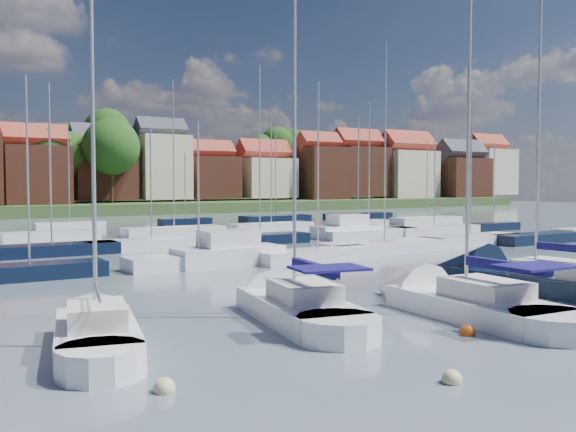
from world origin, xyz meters
TOP-DOWN VIEW (x-y plane):
  - ground at (0.00, 40.00)m, footprint 260.00×260.00m
  - sailboat_left at (-10.24, 5.26)m, footprint 4.94×11.27m
  - sailboat_centre at (-4.24, 2.28)m, footprint 4.02×11.94m
  - sailboat_navy at (3.09, 5.06)m, footprint 4.49×14.08m
  - sailboat_far at (-18.00, 4.74)m, footprint 4.56×9.58m
  - buoy_a at (-17.93, -1.10)m, footprint 0.55×0.55m
  - buoy_b at (-11.28, -4.46)m, footprint 0.54×0.54m
  - buoy_c at (-6.84, -1.02)m, footprint 0.53×0.53m
  - buoy_e at (4.53, 5.75)m, footprint 0.44×0.44m
  - marina_field at (1.91, 35.15)m, footprint 79.62×41.41m
  - far_shore_town at (2.23, 132.67)m, footprint 212.46×90.00m

SIDE VIEW (x-z plane):
  - ground at x=0.00m, z-range 0.00..0.00m
  - buoy_a at x=-17.93m, z-range -0.28..0.28m
  - buoy_b at x=-11.28m, z-range -0.27..0.27m
  - buoy_c at x=-6.84m, z-range -0.27..0.27m
  - buoy_e at x=4.53m, z-range -0.22..0.22m
  - sailboat_far at x=-18.00m, z-range -5.85..6.53m
  - sailboat_navy at x=3.09m, z-range -9.21..9.90m
  - sailboat_centre at x=-4.24m, z-range -7.61..8.32m
  - sailboat_left at x=-10.24m, z-range -7.08..7.79m
  - marina_field at x=1.91m, z-range -7.53..8.40m
  - far_shore_town at x=2.23m, z-range -6.53..15.74m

